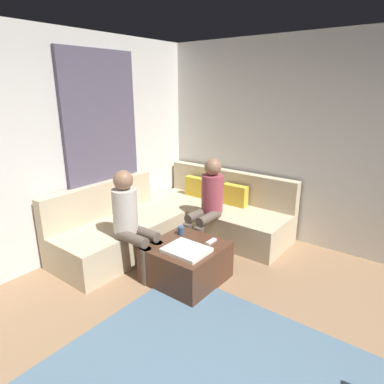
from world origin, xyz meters
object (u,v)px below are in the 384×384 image
person_on_couch_back (208,201)px  person_on_couch_side (131,219)px  game_remote (211,241)px  sectional_couch (177,221)px  ottoman (186,262)px  coffee_mug (181,230)px

person_on_couch_back → person_on_couch_side: (-0.33, -1.02, 0.00)m
game_remote → sectional_couch: bearing=151.3°
ottoman → person_on_couch_back: (-0.26, 0.78, 0.45)m
sectional_couch → ottoman: sectional_couch is taller
sectional_couch → coffee_mug: sectional_couch is taller
ottoman → person_on_couch_back: bearing=108.6°
game_remote → person_on_couch_side: 0.92m
ottoman → coffee_mug: size_ratio=8.00×
sectional_couch → person_on_couch_side: person_on_couch_side is taller
sectional_couch → person_on_couch_side: 1.04m
ottoman → game_remote: size_ratio=5.07×
ottoman → person_on_couch_side: (-0.59, -0.24, 0.45)m
sectional_couch → coffee_mug: size_ratio=26.84×
game_remote → person_on_couch_back: 0.75m
ottoman → game_remote: (0.18, 0.22, 0.22)m
ottoman → person_on_couch_back: size_ratio=0.63×
game_remote → person_on_couch_side: (-0.77, -0.46, 0.23)m
person_on_couch_back → coffee_mug: bearing=93.9°
ottoman → person_on_couch_side: bearing=-157.8°
person_on_couch_back → game_remote: bearing=128.4°
sectional_couch → game_remote: 1.06m
ottoman → person_on_couch_side: person_on_couch_side is taller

